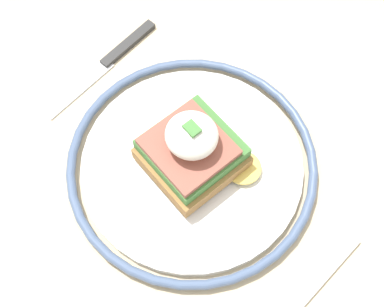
{
  "coord_description": "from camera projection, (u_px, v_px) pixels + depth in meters",
  "views": [
    {
      "loc": [
        -0.17,
        0.13,
        1.28
      ],
      "look_at": [
        0.01,
        -0.02,
        0.78
      ],
      "focal_mm": 50.0,
      "sensor_mm": 36.0,
      "label": 1
    }
  ],
  "objects": [
    {
      "name": "ground_plane",
      "position": [
        189.0,
        306.0,
        1.25
      ],
      "size": [
        6.0,
        6.0,
        0.0
      ],
      "primitive_type": "plane",
      "color": "#B2ADA3"
    },
    {
      "name": "fork",
      "position": [
        303.0,
        301.0,
        0.52
      ],
      "size": [
        0.03,
        0.16,
        0.0
      ],
      "color": "silver",
      "rests_on": "dining_table"
    },
    {
      "name": "dining_table",
      "position": [
        186.0,
        219.0,
        0.68
      ],
      "size": [
        1.03,
        0.81,
        0.75
      ],
      "color": "#C6B28E",
      "rests_on": "ground_plane"
    },
    {
      "name": "plate",
      "position": [
        192.0,
        164.0,
        0.58
      ],
      "size": [
        0.27,
        0.27,
        0.02
      ],
      "color": "white",
      "rests_on": "dining_table"
    },
    {
      "name": "knife",
      "position": [
        110.0,
        60.0,
        0.65
      ],
      "size": [
        0.04,
        0.18,
        0.01
      ],
      "color": "#2D2D2D",
      "rests_on": "dining_table"
    },
    {
      "name": "sandwich",
      "position": [
        192.0,
        149.0,
        0.55
      ],
      "size": [
        0.11,
        0.1,
        0.08
      ],
      "color": "#9E703D",
      "rests_on": "plate"
    }
  ]
}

